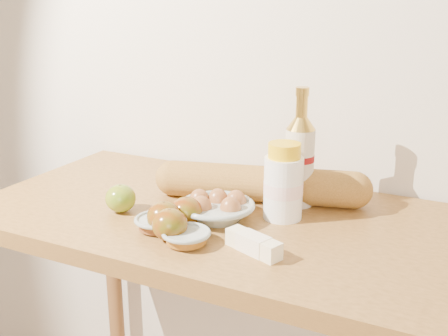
{
  "coord_description": "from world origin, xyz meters",
  "views": [
    {
      "loc": [
        0.52,
        0.11,
        1.39
      ],
      "look_at": [
        0.0,
        1.15,
        1.02
      ],
      "focal_mm": 45.0,
      "sensor_mm": 36.0,
      "label": 1
    }
  ],
  "objects_px": {
    "bourbon_bottle": "(300,159)",
    "baguette": "(261,184)",
    "cream_bottle": "(283,184)",
    "egg_bowl": "(217,208)",
    "table": "(230,263)"
  },
  "relations": [
    {
      "from": "cream_bottle",
      "to": "egg_bowl",
      "type": "xyz_separation_m",
      "value": [
        -0.13,
        -0.07,
        -0.06
      ]
    },
    {
      "from": "bourbon_bottle",
      "to": "cream_bottle",
      "type": "height_order",
      "value": "bourbon_bottle"
    },
    {
      "from": "table",
      "to": "cream_bottle",
      "type": "relative_size",
      "value": 6.91
    },
    {
      "from": "bourbon_bottle",
      "to": "table",
      "type": "bearing_deg",
      "value": -133.23
    },
    {
      "from": "bourbon_bottle",
      "to": "baguette",
      "type": "bearing_deg",
      "value": -169.21
    },
    {
      "from": "bourbon_bottle",
      "to": "cream_bottle",
      "type": "xyz_separation_m",
      "value": [
        -0.0,
        -0.09,
        -0.03
      ]
    },
    {
      "from": "bourbon_bottle",
      "to": "baguette",
      "type": "xyz_separation_m",
      "value": [
        -0.09,
        -0.02,
        -0.07
      ]
    },
    {
      "from": "cream_bottle",
      "to": "egg_bowl",
      "type": "bearing_deg",
      "value": -145.9
    },
    {
      "from": "cream_bottle",
      "to": "baguette",
      "type": "relative_size",
      "value": 0.33
    },
    {
      "from": "table",
      "to": "cream_bottle",
      "type": "bearing_deg",
      "value": 17.92
    },
    {
      "from": "table",
      "to": "egg_bowl",
      "type": "xyz_separation_m",
      "value": [
        -0.02,
        -0.03,
        0.15
      ]
    },
    {
      "from": "cream_bottle",
      "to": "baguette",
      "type": "height_order",
      "value": "cream_bottle"
    },
    {
      "from": "table",
      "to": "baguette",
      "type": "distance_m",
      "value": 0.2
    },
    {
      "from": "egg_bowl",
      "to": "baguette",
      "type": "distance_m",
      "value": 0.15
    },
    {
      "from": "table",
      "to": "baguette",
      "type": "relative_size",
      "value": 2.25
    }
  ]
}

